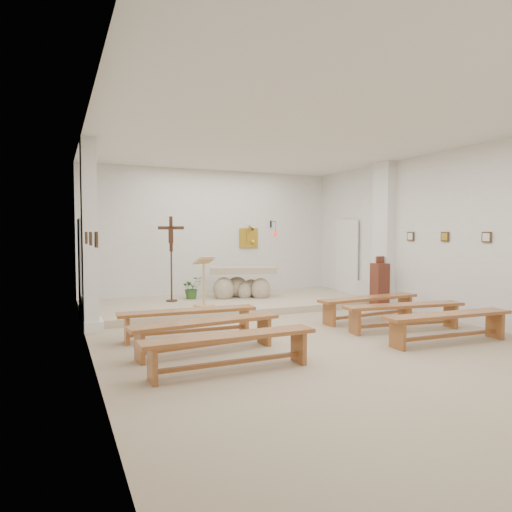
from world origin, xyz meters
name	(u,v)px	position (x,y,z in m)	size (l,w,h in m)	color
ground	(304,336)	(0.00, 0.00, 0.00)	(7.00, 10.00, 0.00)	tan
wall_left	(90,237)	(-3.49, 0.00, 1.75)	(0.02, 10.00, 3.50)	white
wall_right	(453,235)	(3.49, 0.00, 1.75)	(0.02, 10.00, 3.50)	white
wall_back	(213,234)	(0.00, 4.99, 1.75)	(7.00, 0.02, 3.50)	white
ceiling	(305,134)	(0.00, 0.00, 3.49)	(7.00, 10.00, 0.02)	silver
sanctuary_platform	(232,303)	(0.00, 3.50, 0.07)	(6.98, 3.00, 0.15)	tan
pilaster_left	(89,236)	(-3.37, 2.00, 1.75)	(0.26, 0.55, 3.50)	white
pilaster_right	(384,235)	(3.37, 2.00, 1.75)	(0.26, 0.55, 3.50)	white
gold_wall_relief	(249,238)	(1.05, 4.96, 1.65)	(0.55, 0.04, 0.55)	gold
sanctuary_lamp	(275,232)	(1.75, 4.71, 1.81)	(0.11, 0.36, 0.44)	black
station_frame_left_front	(96,240)	(-3.47, -0.80, 1.72)	(0.03, 0.20, 0.20)	#3B291A
station_frame_left_mid	(91,239)	(-3.47, 0.20, 1.72)	(0.03, 0.20, 0.20)	#3B291A
station_frame_left_rear	(86,238)	(-3.47, 1.20, 1.72)	(0.03, 0.20, 0.20)	#3B291A
station_frame_right_front	(487,237)	(3.47, -0.80, 1.72)	(0.03, 0.20, 0.20)	#3B291A
station_frame_right_mid	(445,237)	(3.47, 0.20, 1.72)	(0.03, 0.20, 0.20)	#3B291A
station_frame_right_rear	(411,236)	(3.47, 1.20, 1.72)	(0.03, 0.20, 0.20)	#3B291A
radiator_left	(85,310)	(-3.43, 2.70, 0.27)	(0.10, 0.85, 0.52)	silver
radiator_right	(367,292)	(3.43, 2.70, 0.27)	(0.10, 0.85, 0.52)	silver
altar	(242,285)	(0.39, 3.83, 0.48)	(1.78, 1.11, 0.86)	#BBA78F
lectern	(204,282)	(-0.93, 2.82, 0.71)	(0.48, 0.43, 1.14)	tan
crucifix_stand	(171,252)	(-1.41, 3.91, 1.33)	(0.60, 0.27, 2.04)	#3A2012
potted_plant	(192,288)	(-0.85, 4.13, 0.43)	(0.50, 0.43, 0.55)	#2F5E25
donation_pedestal	(380,285)	(3.10, 1.80, 0.55)	(0.34, 0.34, 1.24)	#562418
bench_left_front	(188,317)	(-1.90, 0.64, 0.37)	(2.36, 0.47, 0.50)	#9B5B2D
bench_right_front	(369,303)	(1.90, 0.64, 0.37)	(2.37, 0.56, 0.50)	#9B5B2D
bench_left_second	(206,328)	(-1.90, -0.39, 0.37)	(2.37, 0.64, 0.50)	#9B5B2D
bench_right_second	(404,311)	(1.90, -0.39, 0.37)	(2.37, 0.68, 0.50)	#9B5B2D
bench_left_third	(231,344)	(-1.90, -1.42, 0.37)	(2.35, 0.42, 0.50)	#9B5B2D
bench_right_third	(449,321)	(1.90, -1.42, 0.37)	(2.36, 0.49, 0.50)	#9B5B2D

